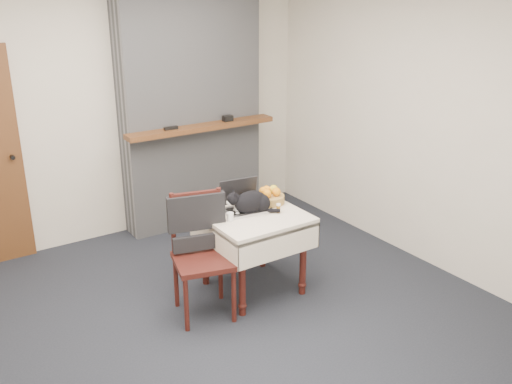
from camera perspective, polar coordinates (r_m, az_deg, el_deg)
ground at (r=4.58m, az=-5.23°, el=-12.78°), size 4.50×4.50×0.00m
room_shell at (r=4.32m, az=-8.97°, el=10.34°), size 4.52×4.01×2.61m
chimney at (r=6.01m, az=-6.52°, el=8.72°), size 1.62×0.48×2.60m
side_table at (r=4.74m, az=-0.29°, el=-3.42°), size 0.78×0.78×0.70m
laptop at (r=4.75m, az=-1.42°, el=-1.06°), size 0.38×0.33×0.25m
cat at (r=4.68m, az=-0.45°, el=-1.02°), size 0.41×0.28×0.21m
cream_jar at (r=4.55m, az=-2.61°, el=-2.48°), size 0.06×0.06×0.07m
pill_bottle at (r=4.71m, az=2.26°, el=-1.60°), size 0.04×0.04×0.07m
fruit_basket at (r=4.90m, az=1.38°, el=-0.46°), size 0.25×0.25×0.14m
desk_clutter at (r=4.84m, az=0.99°, el=-1.39°), size 0.15×0.03×0.01m
chair at (r=4.47m, az=-5.68°, el=-4.51°), size 0.54×0.53×0.98m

